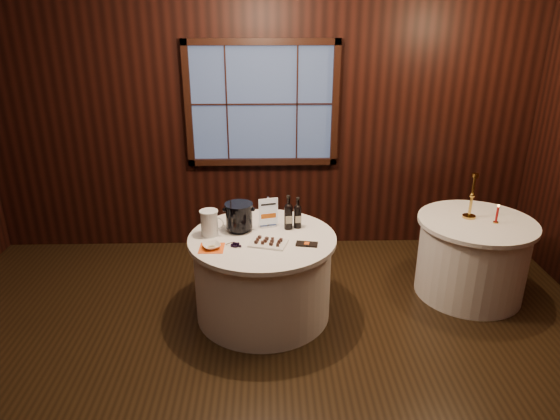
{
  "coord_description": "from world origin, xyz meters",
  "views": [
    {
      "loc": [
        0.05,
        -2.9,
        2.59
      ],
      "look_at": [
        0.15,
        0.9,
        1.06
      ],
      "focal_mm": 32.0,
      "sensor_mm": 36.0,
      "label": 1
    }
  ],
  "objects_px": {
    "ice_bucket": "(239,216)",
    "chocolate_box": "(307,244)",
    "grape_bunch": "(236,244)",
    "cracker_bowl": "(212,246)",
    "main_table": "(263,275)",
    "sign_stand": "(268,217)",
    "glass_pitcher": "(210,223)",
    "port_bottle_left": "(288,215)",
    "side_table": "(472,257)",
    "chocolate_plate": "(268,242)",
    "brass_candlestick": "(471,202)",
    "port_bottle_right": "(298,215)",
    "red_candle": "(497,216)"
  },
  "relations": [
    {
      "from": "ice_bucket",
      "to": "chocolate_box",
      "type": "distance_m",
      "value": 0.66
    },
    {
      "from": "grape_bunch",
      "to": "cracker_bowl",
      "type": "distance_m",
      "value": 0.2
    },
    {
      "from": "main_table",
      "to": "sign_stand",
      "type": "height_order",
      "value": "sign_stand"
    },
    {
      "from": "chocolate_box",
      "to": "cracker_bowl",
      "type": "bearing_deg",
      "value": -166.08
    },
    {
      "from": "glass_pitcher",
      "to": "port_bottle_left",
      "type": "bearing_deg",
      "value": 20.55
    },
    {
      "from": "side_table",
      "to": "port_bottle_left",
      "type": "distance_m",
      "value": 1.85
    },
    {
      "from": "side_table",
      "to": "chocolate_box",
      "type": "relative_size",
      "value": 6.02
    },
    {
      "from": "chocolate_plate",
      "to": "cracker_bowl",
      "type": "relative_size",
      "value": 2.43
    },
    {
      "from": "port_bottle_left",
      "to": "brass_candlestick",
      "type": "distance_m",
      "value": 1.72
    },
    {
      "from": "sign_stand",
      "to": "glass_pitcher",
      "type": "distance_m",
      "value": 0.53
    },
    {
      "from": "port_bottle_right",
      "to": "main_table",
      "type": "bearing_deg",
      "value": -156.43
    },
    {
      "from": "chocolate_plate",
      "to": "red_candle",
      "type": "distance_m",
      "value": 2.13
    },
    {
      "from": "grape_bunch",
      "to": "chocolate_box",
      "type": "bearing_deg",
      "value": 0.25
    },
    {
      "from": "side_table",
      "to": "brass_candlestick",
      "type": "xyz_separation_m",
      "value": [
        -0.06,
        0.07,
        0.54
      ]
    },
    {
      "from": "port_bottle_left",
      "to": "chocolate_plate",
      "type": "xyz_separation_m",
      "value": [
        -0.18,
        -0.31,
        -0.12
      ]
    },
    {
      "from": "brass_candlestick",
      "to": "chocolate_box",
      "type": "bearing_deg",
      "value": -160.9
    },
    {
      "from": "chocolate_plate",
      "to": "chocolate_box",
      "type": "distance_m",
      "value": 0.32
    },
    {
      "from": "main_table",
      "to": "glass_pitcher",
      "type": "relative_size",
      "value": 5.61
    },
    {
      "from": "side_table",
      "to": "glass_pitcher",
      "type": "relative_size",
      "value": 4.73
    },
    {
      "from": "port_bottle_right",
      "to": "glass_pitcher",
      "type": "xyz_separation_m",
      "value": [
        -0.77,
        -0.14,
        -0.01
      ]
    },
    {
      "from": "chocolate_plate",
      "to": "grape_bunch",
      "type": "xyz_separation_m",
      "value": [
        -0.27,
        -0.02,
        -0.0
      ]
    },
    {
      "from": "port_bottle_left",
      "to": "red_candle",
      "type": "height_order",
      "value": "port_bottle_left"
    },
    {
      "from": "port_bottle_right",
      "to": "grape_bunch",
      "type": "relative_size",
      "value": 1.9
    },
    {
      "from": "side_table",
      "to": "chocolate_box",
      "type": "xyz_separation_m",
      "value": [
        -1.63,
        -0.48,
        0.39
      ]
    },
    {
      "from": "chocolate_box",
      "to": "grape_bunch",
      "type": "height_order",
      "value": "grape_bunch"
    },
    {
      "from": "red_candle",
      "to": "ice_bucket",
      "type": "bearing_deg",
      "value": -177.47
    },
    {
      "from": "port_bottle_left",
      "to": "glass_pitcher",
      "type": "bearing_deg",
      "value": -174.82
    },
    {
      "from": "sign_stand",
      "to": "port_bottle_left",
      "type": "distance_m",
      "value": 0.19
    },
    {
      "from": "side_table",
      "to": "cracker_bowl",
      "type": "relative_size",
      "value": 7.56
    },
    {
      "from": "chocolate_box",
      "to": "port_bottle_left",
      "type": "bearing_deg",
      "value": 123.48
    },
    {
      "from": "ice_bucket",
      "to": "grape_bunch",
      "type": "height_order",
      "value": "ice_bucket"
    },
    {
      "from": "brass_candlestick",
      "to": "red_candle",
      "type": "bearing_deg",
      "value": -33.6
    },
    {
      "from": "side_table",
      "to": "chocolate_plate",
      "type": "relative_size",
      "value": 3.11
    },
    {
      "from": "brass_candlestick",
      "to": "side_table",
      "type": "bearing_deg",
      "value": -50.29
    },
    {
      "from": "port_bottle_left",
      "to": "cracker_bowl",
      "type": "relative_size",
      "value": 2.2
    },
    {
      "from": "ice_bucket",
      "to": "cracker_bowl",
      "type": "xyz_separation_m",
      "value": [
        -0.21,
        -0.35,
        -0.11
      ]
    },
    {
      "from": "ice_bucket",
      "to": "cracker_bowl",
      "type": "bearing_deg",
      "value": -121.12
    },
    {
      "from": "side_table",
      "to": "sign_stand",
      "type": "xyz_separation_m",
      "value": [
        -1.95,
        -0.09,
        0.48
      ]
    },
    {
      "from": "main_table",
      "to": "grape_bunch",
      "type": "xyz_separation_m",
      "value": [
        -0.22,
        -0.18,
        0.4
      ]
    },
    {
      "from": "port_bottle_right",
      "to": "red_candle",
      "type": "relative_size",
      "value": 1.59
    },
    {
      "from": "port_bottle_right",
      "to": "sign_stand",
      "type": "bearing_deg",
      "value": 167.09
    },
    {
      "from": "chocolate_plate",
      "to": "port_bottle_right",
      "type": "bearing_deg",
      "value": 51.93
    },
    {
      "from": "ice_bucket",
      "to": "brass_candlestick",
      "type": "xyz_separation_m",
      "value": [
        2.15,
        0.24,
        0.02
      ]
    },
    {
      "from": "cracker_bowl",
      "to": "chocolate_box",
      "type": "bearing_deg",
      "value": 3.02
    },
    {
      "from": "grape_bunch",
      "to": "red_candle",
      "type": "distance_m",
      "value": 2.39
    },
    {
      "from": "side_table",
      "to": "chocolate_plate",
      "type": "height_order",
      "value": "chocolate_plate"
    },
    {
      "from": "sign_stand",
      "to": "cracker_bowl",
      "type": "xyz_separation_m",
      "value": [
        -0.47,
        -0.43,
        -0.08
      ]
    },
    {
      "from": "glass_pitcher",
      "to": "red_candle",
      "type": "bearing_deg",
      "value": 15.02
    },
    {
      "from": "port_bottle_right",
      "to": "brass_candlestick",
      "type": "xyz_separation_m",
      "value": [
        1.63,
        0.19,
        0.03
      ]
    },
    {
      "from": "port_bottle_left",
      "to": "glass_pitcher",
      "type": "xyz_separation_m",
      "value": [
        -0.68,
        -0.12,
        -0.02
      ]
    }
  ]
}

